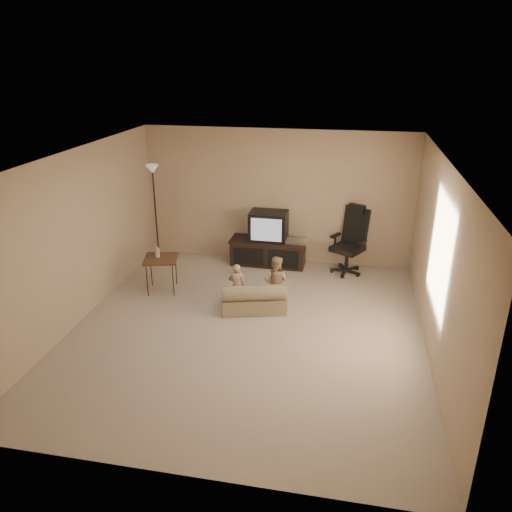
{
  "coord_description": "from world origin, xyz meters",
  "views": [
    {
      "loc": [
        1.34,
        -6.16,
        3.72
      ],
      "look_at": [
        0.02,
        0.6,
        0.92
      ],
      "focal_mm": 35.0,
      "sensor_mm": 36.0,
      "label": 1
    }
  ],
  "objects_px": {
    "tv_stand": "(269,243)",
    "office_chair": "(350,249)",
    "floor_lamp": "(154,191)",
    "side_table": "(160,259)",
    "toddler_right": "(275,282)",
    "child_sofa": "(254,299)",
    "toddler_left": "(237,285)"
  },
  "relations": [
    {
      "from": "tv_stand",
      "to": "office_chair",
      "type": "height_order",
      "value": "office_chair"
    },
    {
      "from": "office_chair",
      "to": "floor_lamp",
      "type": "height_order",
      "value": "floor_lamp"
    },
    {
      "from": "tv_stand",
      "to": "side_table",
      "type": "distance_m",
      "value": 2.15
    },
    {
      "from": "tv_stand",
      "to": "floor_lamp",
      "type": "height_order",
      "value": "floor_lamp"
    },
    {
      "from": "side_table",
      "to": "toddler_right",
      "type": "relative_size",
      "value": 0.94
    },
    {
      "from": "floor_lamp",
      "to": "toddler_right",
      "type": "relative_size",
      "value": 2.15
    },
    {
      "from": "office_chair",
      "to": "toddler_right",
      "type": "distance_m",
      "value": 1.95
    },
    {
      "from": "toddler_right",
      "to": "tv_stand",
      "type": "bearing_deg",
      "value": -66.55
    },
    {
      "from": "tv_stand",
      "to": "office_chair",
      "type": "xyz_separation_m",
      "value": [
        1.5,
        -0.07,
        0.02
      ]
    },
    {
      "from": "child_sofa",
      "to": "toddler_left",
      "type": "distance_m",
      "value": 0.35
    },
    {
      "from": "office_chair",
      "to": "child_sofa",
      "type": "distance_m",
      "value": 2.31
    },
    {
      "from": "tv_stand",
      "to": "office_chair",
      "type": "distance_m",
      "value": 1.5
    },
    {
      "from": "child_sofa",
      "to": "toddler_right",
      "type": "distance_m",
      "value": 0.44
    },
    {
      "from": "office_chair",
      "to": "side_table",
      "type": "height_order",
      "value": "office_chair"
    },
    {
      "from": "toddler_right",
      "to": "side_table",
      "type": "bearing_deg",
      "value": 3.99
    },
    {
      "from": "toddler_left",
      "to": "toddler_right",
      "type": "xyz_separation_m",
      "value": [
        0.6,
        0.11,
        0.06
      ]
    },
    {
      "from": "office_chair",
      "to": "toddler_left",
      "type": "height_order",
      "value": "office_chair"
    },
    {
      "from": "child_sofa",
      "to": "toddler_right",
      "type": "height_order",
      "value": "toddler_right"
    },
    {
      "from": "office_chair",
      "to": "floor_lamp",
      "type": "relative_size",
      "value": 0.68
    },
    {
      "from": "side_table",
      "to": "toddler_left",
      "type": "xyz_separation_m",
      "value": [
        1.37,
        -0.32,
        -0.21
      ]
    },
    {
      "from": "child_sofa",
      "to": "toddler_left",
      "type": "relative_size",
      "value": 1.5
    },
    {
      "from": "office_chair",
      "to": "toddler_right",
      "type": "relative_size",
      "value": 1.47
    },
    {
      "from": "toddler_left",
      "to": "toddler_right",
      "type": "relative_size",
      "value": 0.85
    },
    {
      "from": "office_chair",
      "to": "child_sofa",
      "type": "bearing_deg",
      "value": -98.05
    },
    {
      "from": "office_chair",
      "to": "side_table",
      "type": "xyz_separation_m",
      "value": [
        -3.07,
        -1.39,
        0.12
      ]
    },
    {
      "from": "tv_stand",
      "to": "side_table",
      "type": "relative_size",
      "value": 1.82
    },
    {
      "from": "office_chair",
      "to": "toddler_right",
      "type": "xyz_separation_m",
      "value": [
        -1.1,
        -1.61,
        -0.02
      ]
    },
    {
      "from": "floor_lamp",
      "to": "toddler_right",
      "type": "distance_m",
      "value": 3.19
    },
    {
      "from": "side_table",
      "to": "floor_lamp",
      "type": "distance_m",
      "value": 1.73
    },
    {
      "from": "tv_stand",
      "to": "toddler_left",
      "type": "height_order",
      "value": "tv_stand"
    },
    {
      "from": "child_sofa",
      "to": "floor_lamp",
      "type": "bearing_deg",
      "value": 125.83
    },
    {
      "from": "toddler_right",
      "to": "child_sofa",
      "type": "bearing_deg",
      "value": 43.98
    }
  ]
}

